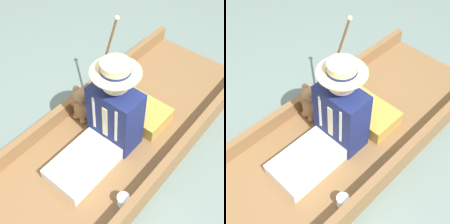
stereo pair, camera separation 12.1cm
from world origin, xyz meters
The scene contains 7 objects.
ground_plane centered at (0.00, 0.00, 0.00)m, with size 16.00×16.00×0.00m, color slate.
punt_boat centered at (0.00, 0.00, 0.07)m, with size 1.03×3.08×0.25m.
seat_cushion centered at (-0.03, -0.44, 0.18)m, with size 0.46×0.32×0.13m.
seated_person centered at (0.00, -0.04, 0.40)m, with size 0.38×0.81×0.78m.
teddy_bear centered at (0.35, -0.12, 0.28)m, with size 0.24×0.14×0.35m.
wine_glass centered at (-0.41, 0.27, 0.18)m, with size 0.09×0.09×0.09m.
walking_cane centered at (0.41, -0.52, 0.54)m, with size 0.04×0.36×0.72m.
Camera 2 is at (-1.05, 0.97, 2.16)m, focal length 50.00 mm.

